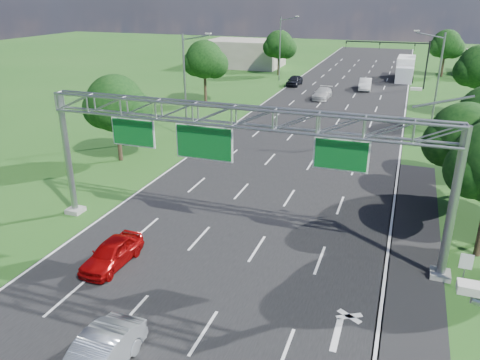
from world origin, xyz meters
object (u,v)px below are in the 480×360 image
at_px(regulatory_sign, 466,265).
at_px(box_truck, 405,69).
at_px(traffic_signal, 403,53).
at_px(silver_sedan, 96,359).
at_px(red_coupe, 112,253).
at_px(sign_gantry, 235,127).

relative_size(regulatory_sign, box_truck, 0.22).
height_order(regulatory_sign, box_truck, box_truck).
height_order(traffic_signal, box_truck, traffic_signal).
xyz_separation_m(silver_sedan, box_truck, (9.00, 72.62, 0.93)).
distance_m(traffic_signal, silver_sedan, 65.25).
relative_size(regulatory_sign, red_coupe, 0.50).
bearing_deg(traffic_signal, sign_gantry, -97.68).
bearing_deg(regulatory_sign, sign_gantry, 175.17).
bearing_deg(regulatory_sign, silver_sedan, -141.84).
bearing_deg(traffic_signal, silver_sedan, -97.48).
bearing_deg(silver_sedan, regulatory_sign, 37.73).
xyz_separation_m(traffic_signal, red_coupe, (-12.44, -57.66, -4.45)).
distance_m(regulatory_sign, silver_sedan, 17.06).
bearing_deg(red_coupe, sign_gantry, 42.77).
bearing_deg(sign_gantry, box_truck, 82.84).
bearing_deg(red_coupe, regulatory_sign, 13.26).
distance_m(traffic_signal, box_truck, 8.80).
xyz_separation_m(red_coupe, box_truck, (12.97, 65.74, 1.00)).
relative_size(sign_gantry, traffic_signal, 1.92).
bearing_deg(sign_gantry, red_coupe, -138.65).
xyz_separation_m(sign_gantry, traffic_signal, (7.15, 53.00, -1.72)).
xyz_separation_m(sign_gantry, red_coupe, (-5.30, -4.66, -6.18)).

